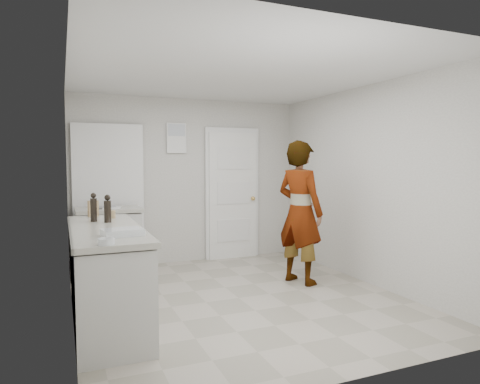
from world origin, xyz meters
name	(u,v)px	position (x,y,z in m)	size (l,w,h in m)	color
ground	(239,298)	(0.00, 0.00, 0.00)	(4.00, 4.00, 0.00)	gray
room_shell	(179,196)	(-0.17, 1.95, 1.02)	(4.00, 4.00, 4.00)	#B4B1AA
main_counter	(106,279)	(-1.45, -0.20, 0.43)	(0.64, 1.96, 0.93)	silver
side_counter	(109,245)	(-1.25, 1.55, 0.43)	(0.84, 0.61, 0.93)	silver
person	(300,212)	(0.96, 0.29, 0.90)	(0.66, 0.43, 1.81)	silver
cake_mix_box	(93,209)	(-1.50, 0.65, 1.02)	(0.11, 0.05, 0.18)	#916E48
spice_jar	(113,214)	(-1.31, 0.43, 0.97)	(0.06, 0.06, 0.09)	tan
oil_cruet_a	(108,209)	(-1.39, 0.12, 1.06)	(0.07, 0.07, 0.28)	black
oil_cruet_b	(94,208)	(-1.52, 0.23, 1.07)	(0.07, 0.07, 0.30)	black
baking_dish	(122,232)	(-1.36, -0.75, 0.95)	(0.35, 0.27, 0.06)	silver
egg_bowl	(106,241)	(-1.52, -1.10, 0.95)	(0.12, 0.12, 0.05)	silver
papers	(112,208)	(-1.20, 1.51, 0.93)	(0.22, 0.28, 0.01)	white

